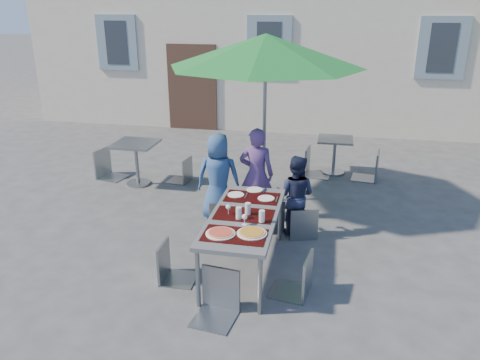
% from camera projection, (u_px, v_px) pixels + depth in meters
% --- Properties ---
extents(ground, '(90.00, 90.00, 0.00)m').
position_uv_depth(ground, '(172.00, 296.00, 5.35)').
color(ground, '#3E3E41').
rests_on(ground, ground).
extents(dining_table, '(0.80, 1.85, 0.76)m').
position_uv_depth(dining_table, '(244.00, 219.00, 5.67)').
color(dining_table, '#414045').
rests_on(dining_table, ground).
extents(pizza_near_left, '(0.33, 0.33, 0.03)m').
position_uv_depth(pizza_near_left, '(221.00, 233.00, 5.16)').
color(pizza_near_left, white).
rests_on(pizza_near_left, dining_table).
extents(pizza_near_right, '(0.34, 0.34, 0.03)m').
position_uv_depth(pizza_near_right, '(252.00, 233.00, 5.16)').
color(pizza_near_right, white).
rests_on(pizza_near_right, dining_table).
extents(glassware, '(0.50, 0.35, 0.15)m').
position_uv_depth(glassware, '(247.00, 213.00, 5.51)').
color(glassware, silver).
rests_on(glassware, dining_table).
extents(place_settings, '(0.67, 0.49, 0.01)m').
position_uv_depth(place_settings, '(252.00, 194.00, 6.23)').
color(place_settings, white).
rests_on(place_settings, dining_table).
extents(child_0, '(0.71, 0.50, 1.36)m').
position_uv_depth(child_0, '(218.00, 177.00, 7.09)').
color(child_0, '#2F4F83').
rests_on(child_0, ground).
extents(child_1, '(0.53, 0.35, 1.44)m').
position_uv_depth(child_1, '(256.00, 174.00, 7.07)').
color(child_1, '#5D3B7A').
rests_on(child_1, ground).
extents(child_2, '(0.63, 0.43, 1.18)m').
position_uv_depth(child_2, '(295.00, 196.00, 6.63)').
color(child_2, '#1B203D').
rests_on(child_2, ground).
extents(chair_0, '(0.53, 0.53, 0.90)m').
position_uv_depth(chair_0, '(221.00, 197.00, 6.77)').
color(chair_0, gray).
rests_on(chair_0, ground).
extents(chair_1, '(0.54, 0.54, 0.92)m').
position_uv_depth(chair_1, '(270.00, 196.00, 6.74)').
color(chair_1, gray).
rests_on(chair_1, ground).
extents(chair_2, '(0.50, 0.50, 0.89)m').
position_uv_depth(chair_2, '(304.00, 204.00, 6.53)').
color(chair_2, gray).
rests_on(chair_2, ground).
extents(chair_3, '(0.41, 0.40, 0.90)m').
position_uv_depth(chair_3, '(170.00, 241.00, 5.51)').
color(chair_3, gray).
rests_on(chair_3, ground).
extents(chair_4, '(0.49, 0.49, 0.96)m').
position_uv_depth(chair_4, '(300.00, 251.00, 5.20)').
color(chair_4, gray).
rests_on(chair_4, ground).
extents(chair_5, '(0.49, 0.49, 0.97)m').
position_uv_depth(chair_5, '(217.00, 268.00, 4.85)').
color(chair_5, gray).
rests_on(chair_5, ground).
extents(patio_umbrella, '(3.06, 3.06, 2.73)m').
position_uv_depth(patio_umbrella, '(266.00, 51.00, 7.10)').
color(patio_umbrella, '#9E9FA5').
rests_on(patio_umbrella, ground).
extents(cafe_table_0, '(0.75, 0.75, 0.80)m').
position_uv_depth(cafe_table_0, '(136.00, 155.00, 8.50)').
color(cafe_table_0, '#9E9FA5').
rests_on(cafe_table_0, ground).
extents(bg_chair_l_0, '(0.56, 0.55, 1.06)m').
position_uv_depth(bg_chair_l_0, '(105.00, 146.00, 8.84)').
color(bg_chair_l_0, gray).
rests_on(bg_chair_l_0, ground).
extents(bg_chair_r_0, '(0.44, 0.44, 0.88)m').
position_uv_depth(bg_chair_r_0, '(182.00, 156.00, 8.64)').
color(bg_chair_r_0, gray).
rests_on(bg_chair_r_0, ground).
extents(cafe_table_1, '(0.66, 0.66, 0.71)m').
position_uv_depth(cafe_table_1, '(335.00, 150.00, 9.10)').
color(cafe_table_1, '#9E9FA5').
rests_on(cafe_table_1, ground).
extents(bg_chair_l_1, '(0.51, 0.50, 1.04)m').
position_uv_depth(bg_chair_l_1, '(314.00, 145.00, 8.95)').
color(bg_chair_l_1, gray).
rests_on(bg_chair_l_1, ground).
extents(bg_chair_r_1, '(0.53, 0.52, 1.04)m').
position_uv_depth(bg_chair_r_1, '(373.00, 148.00, 8.73)').
color(bg_chair_r_1, gray).
rests_on(bg_chair_r_1, ground).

